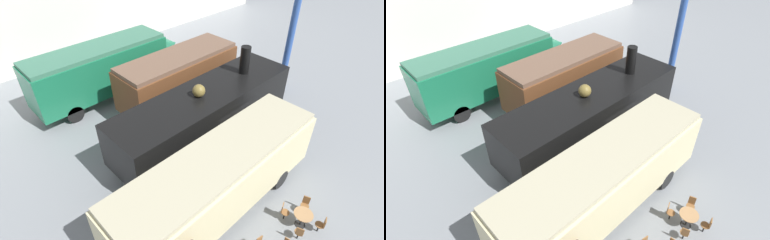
{
  "view_description": "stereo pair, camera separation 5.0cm",
  "coord_description": "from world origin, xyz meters",
  "views": [
    {
      "loc": [
        -10.14,
        -8.08,
        11.13
      ],
      "look_at": [
        -1.41,
        1.0,
        1.6
      ],
      "focal_mm": 28.0,
      "sensor_mm": 36.0,
      "label": 1
    },
    {
      "loc": [
        -10.1,
        -8.12,
        11.13
      ],
      "look_at": [
        -1.41,
        1.0,
        1.6
      ],
      "focal_mm": 28.0,
      "sensor_mm": 36.0,
      "label": 2
    }
  ],
  "objects": [
    {
      "name": "ground_plane",
      "position": [
        0.0,
        0.0,
        0.0
      ],
      "size": [
        80.0,
        80.0,
        0.0
      ],
      "primitive_type": "plane",
      "color": "gray"
    },
    {
      "name": "backdrop_wall",
      "position": [
        0.0,
        15.61,
        4.5
      ],
      "size": [
        44.0,
        0.15,
        9.0
      ],
      "color": "silver",
      "rests_on": "ground_plane"
    },
    {
      "name": "streamlined_locomotive",
      "position": [
        -1.55,
        8.54,
        2.13
      ],
      "size": [
        10.99,
        2.67,
        3.65
      ],
      "color": "#196B47",
      "rests_on": "ground_plane"
    },
    {
      "name": "passenger_coach_wooden",
      "position": [
        0.73,
        4.44,
        2.09
      ],
      "size": [
        7.89,
        2.72,
        3.49
      ],
      "color": "brown",
      "rests_on": "ground_plane"
    },
    {
      "name": "steam_locomotive",
      "position": [
        -0.7,
        0.67,
        2.01
      ],
      "size": [
        10.85,
        2.88,
        4.71
      ],
      "color": "black",
      "rests_on": "ground_plane"
    },
    {
      "name": "passenger_coach_vintage",
      "position": [
        -3.58,
        -2.88,
        1.93
      ],
      "size": [
        9.99,
        2.65,
        3.28
      ],
      "color": "beige",
      "rests_on": "ground_plane"
    },
    {
      "name": "cafe_table_near",
      "position": [
        -1.73,
        -5.91,
        0.56
      ],
      "size": [
        0.78,
        0.78,
        0.74
      ],
      "color": "black",
      "rests_on": "ground_plane"
    },
    {
      "name": "cafe_chair_0",
      "position": [
        -1.02,
        -5.64,
        0.51
      ],
      "size": [
        0.39,
        0.38,
        0.87
      ],
      "rotation": [
        0.0,
        0.0,
        3.5
      ],
      "color": "black",
      "rests_on": "ground_plane"
    },
    {
      "name": "cafe_chair_1",
      "position": [
        -2.0,
        -5.19,
        0.51
      ],
      "size": [
        0.38,
        0.39,
        0.87
      ],
      "rotation": [
        0.0,
        0.0,
        5.07
      ],
      "color": "black",
      "rests_on": "ground_plane"
    },
    {
      "name": "cafe_chair_2",
      "position": [
        -2.45,
        -6.17,
        0.51
      ],
      "size": [
        0.39,
        0.38,
        0.87
      ],
      "rotation": [
        0.0,
        0.0,
        6.64
      ],
      "color": "black",
      "rests_on": "ground_plane"
    },
    {
      "name": "cafe_chair_3",
      "position": [
        -1.46,
        -6.62,
        0.51
      ],
      "size": [
        0.38,
        0.39,
        0.87
      ],
      "rotation": [
        0.0,
        0.0,
        8.21
      ],
      "color": "black",
      "rests_on": "ground_plane"
    },
    {
      "name": "visitor_person",
      "position": [
        2.53,
        -1.97,
        0.96
      ],
      "size": [
        0.34,
        0.34,
        1.75
      ],
      "color": "#262633",
      "rests_on": "ground_plane"
    },
    {
      "name": "support_pillar",
      "position": [
        7.48,
        0.99,
        4.0
      ],
      "size": [
        0.44,
        0.44,
        8.0
      ],
      "color": "#2D519E",
      "rests_on": "ground_plane"
    }
  ]
}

